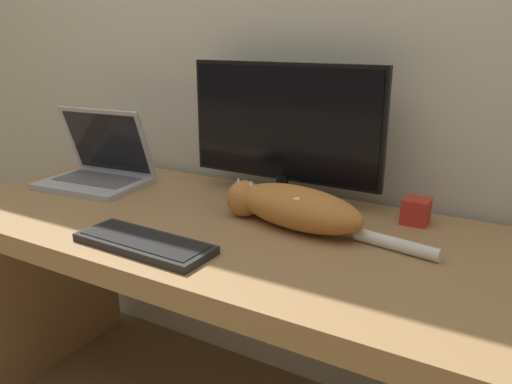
{
  "coord_description": "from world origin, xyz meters",
  "views": [
    {
      "loc": [
        0.73,
        -0.71,
        1.24
      ],
      "look_at": [
        0.14,
        0.32,
        0.86
      ],
      "focal_mm": 35.0,
      "sensor_mm": 36.0,
      "label": 1
    }
  ],
  "objects_px": {
    "monitor": "(283,130)",
    "cat": "(293,206)",
    "laptop": "(98,170)",
    "external_keyboard": "(144,243)"
  },
  "relations": [
    {
      "from": "external_keyboard",
      "to": "laptop",
      "type": "bearing_deg",
      "value": 148.27
    },
    {
      "from": "monitor",
      "to": "laptop",
      "type": "height_order",
      "value": "monitor"
    },
    {
      "from": "cat",
      "to": "external_keyboard",
      "type": "bearing_deg",
      "value": -120.27
    },
    {
      "from": "monitor",
      "to": "external_keyboard",
      "type": "bearing_deg",
      "value": -104.41
    },
    {
      "from": "monitor",
      "to": "cat",
      "type": "bearing_deg",
      "value": -55.78
    },
    {
      "from": "monitor",
      "to": "cat",
      "type": "xyz_separation_m",
      "value": [
        0.13,
        -0.19,
        -0.16
      ]
    },
    {
      "from": "laptop",
      "to": "external_keyboard",
      "type": "height_order",
      "value": "laptop"
    },
    {
      "from": "laptop",
      "to": "external_keyboard",
      "type": "relative_size",
      "value": 0.99
    },
    {
      "from": "monitor",
      "to": "cat",
      "type": "distance_m",
      "value": 0.28
    },
    {
      "from": "laptop",
      "to": "monitor",
      "type": "bearing_deg",
      "value": 8.8
    }
  ]
}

